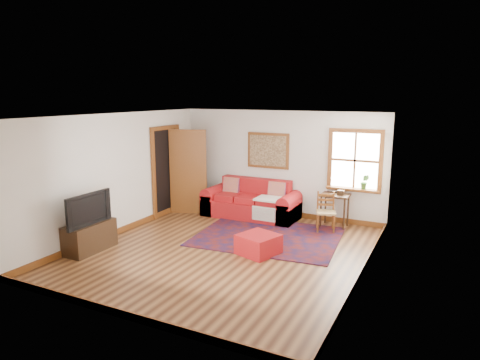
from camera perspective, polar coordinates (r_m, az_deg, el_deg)
The scene contains 13 objects.
ground at distance 8.08m, azimuth -1.98°, elevation -9.44°, with size 5.50×5.50×0.00m, color #432312.
room_envelope at distance 7.66m, azimuth -2.01°, elevation 2.22°, with size 5.04×5.54×2.52m.
window at distance 9.64m, azimuth 15.19°, elevation 1.69°, with size 1.18×0.20×1.38m.
doorway at distance 10.38m, azimuth -8.06°, elevation 1.28°, with size 0.89×1.08×2.14m.
framed_artwork at distance 10.21m, azimuth 3.74°, elevation 3.93°, with size 1.05×0.07×0.85m.
persian_rug at distance 8.85m, azimuth 3.74°, elevation -7.51°, with size 2.83×2.26×0.02m, color #5A130C.
red_leather_sofa at distance 10.19m, azimuth 1.57°, elevation -3.28°, with size 2.25×0.93×0.88m.
red_ottoman at distance 7.89m, azimuth 2.47°, elevation -8.56°, with size 0.64×0.64×0.36m, color #B0161A.
side_table at distance 9.56m, azimuth 12.55°, elevation -2.60°, with size 0.61×0.46×0.73m.
ladder_back_chair at distance 9.27m, azimuth 11.36°, elevation -3.98°, with size 0.49×0.48×0.84m.
media_cabinet at distance 8.48m, azimuth -19.38°, elevation -7.15°, with size 0.44×0.98×0.54m, color #331F11.
television at distance 8.25m, azimuth -19.98°, elevation -3.61°, with size 1.03×0.13×0.59m, color black.
candle_hurricane at distance 8.59m, azimuth -17.54°, elevation -4.32°, with size 0.12×0.12×0.18m.
Camera 1 is at (3.61, -6.63, 2.87)m, focal length 32.00 mm.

